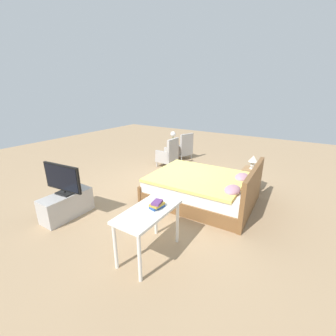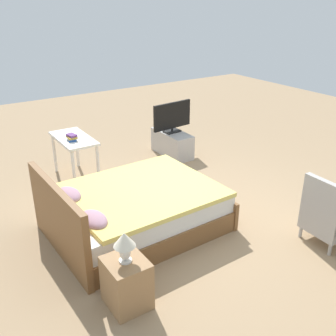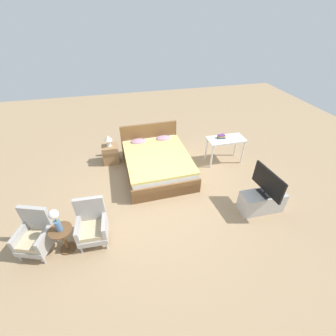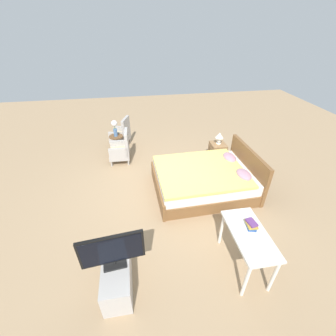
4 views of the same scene
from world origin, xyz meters
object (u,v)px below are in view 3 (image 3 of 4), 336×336
armchair_by_window_right (92,225)px  flower_vase (55,219)px  side_table (63,237)px  vanity_desk (226,142)px  table_lamp (108,139)px  tv_flatscreen (268,183)px  nightstand (111,154)px  bed (157,162)px  tv_stand (261,202)px  book_stack (221,136)px  armchair_by_window_left (36,235)px

armchair_by_window_right → flower_vase: size_ratio=1.93×
side_table → vanity_desk: (4.11, 2.08, 0.28)m
armchair_by_window_right → side_table: size_ratio=1.64×
side_table → table_lamp: size_ratio=1.70×
tv_flatscreen → nightstand: bearing=139.9°
bed → side_table: 2.95m
armchair_by_window_right → tv_flatscreen: 3.62m
tv_stand → book_stack: 2.14m
bed → nightstand: bed is taller
bed → book_stack: bed is taller
armchair_by_window_left → tv_stand: size_ratio=0.96×
bed → nightstand: size_ratio=4.18×
flower_vase → tv_stand: size_ratio=0.50×
armchair_by_window_right → nightstand: (0.40, 2.65, -0.11)m
side_table → flower_vase: bearing=90.0°
side_table → tv_stand: 4.11m
armchair_by_window_right → vanity_desk: (3.60, 1.95, 0.26)m
book_stack → flower_vase: bearing=-151.6°
armchair_by_window_right → armchair_by_window_left: bearing=-179.8°
armchair_by_window_right → nightstand: bearing=81.4°
nightstand → table_lamp: (-0.00, 0.00, 0.48)m
side_table → book_stack: book_stack is taller
bed → armchair_by_window_right: bearing=-130.0°
table_lamp → tv_flatscreen: tv_flatscreen is taller
bed → tv_stand: 2.79m
book_stack → vanity_desk: bearing=-28.4°
armchair_by_window_left → table_lamp: size_ratio=2.79×
armchair_by_window_left → flower_vase: (0.49, -0.13, 0.48)m
tv_flatscreen → flower_vase: bearing=-178.7°
armchair_by_window_left → armchair_by_window_right: size_ratio=1.00×
side_table → tv_flatscreen: 4.13m
nightstand → book_stack: book_stack is taller
flower_vase → tv_flatscreen: tv_flatscreen is taller
tv_flatscreen → armchair_by_window_right: bearing=179.2°
flower_vase → book_stack: flower_vase is taller
flower_vase → nightstand: (0.91, 2.79, -0.58)m
table_lamp → nightstand: bearing=-90.0°
tv_stand → tv_flatscreen: bearing=5.7°
book_stack → side_table: bearing=-151.6°
armchair_by_window_left → tv_flatscreen: bearing=-0.6°
tv_flatscreen → book_stack: tv_flatscreen is taller
nightstand → vanity_desk: bearing=-12.4°
tv_flatscreen → vanity_desk: 2.00m
side_table → tv_stand: (4.10, 0.09, -0.11)m
armchair_by_window_left → nightstand: armchair_by_window_left is taller
side_table → armchair_by_window_right: bearing=15.2°
armchair_by_window_right → tv_stand: armchair_by_window_right is taller
vanity_desk → tv_flatscreen: bearing=-90.1°
vanity_desk → armchair_by_window_left: bearing=-157.0°
flower_vase → book_stack: bearing=28.4°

